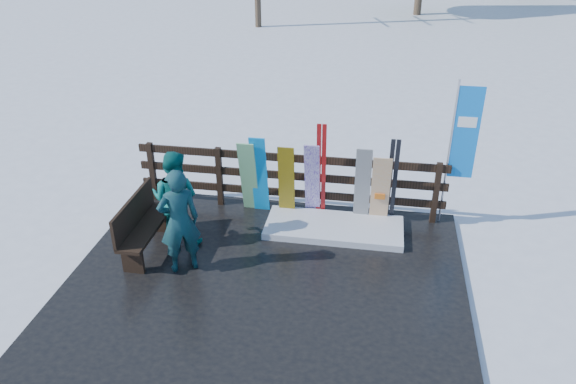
% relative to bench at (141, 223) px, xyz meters
% --- Properties ---
extents(ground, '(700.00, 700.00, 0.00)m').
position_rel_bench_xyz_m(ground, '(2.12, -0.49, -0.60)').
color(ground, white).
rests_on(ground, ground).
extents(deck, '(6.00, 5.00, 0.08)m').
position_rel_bench_xyz_m(deck, '(2.12, -0.49, -0.56)').
color(deck, black).
rests_on(deck, ground).
extents(fence, '(5.60, 0.10, 1.15)m').
position_rel_bench_xyz_m(fence, '(2.12, 1.71, 0.14)').
color(fence, black).
rests_on(fence, deck).
extents(snow_patch, '(2.37, 1.00, 0.12)m').
position_rel_bench_xyz_m(snow_patch, '(3.01, 1.11, -0.46)').
color(snow_patch, white).
rests_on(snow_patch, deck).
extents(bench, '(0.41, 1.50, 0.97)m').
position_rel_bench_xyz_m(bench, '(0.00, 0.00, 0.00)').
color(bench, black).
rests_on(bench, deck).
extents(snowboard_0, '(0.28, 0.34, 1.56)m').
position_rel_bench_xyz_m(snowboard_0, '(1.62, 1.49, 0.26)').
color(snowboard_0, '#0A94EA').
rests_on(snowboard_0, deck).
extents(snowboard_1, '(0.30, 0.39, 1.45)m').
position_rel_bench_xyz_m(snowboard_1, '(1.43, 1.49, 0.21)').
color(snowboard_1, silver).
rests_on(snowboard_1, deck).
extents(snowboard_2, '(0.29, 0.17, 1.38)m').
position_rel_bench_xyz_m(snowboard_2, '(2.11, 1.49, 0.17)').
color(snowboard_2, '#DCAE06').
rests_on(snowboard_2, deck).
extents(snowboard_3, '(0.26, 0.41, 1.50)m').
position_rel_bench_xyz_m(snowboard_3, '(2.57, 1.49, 0.24)').
color(snowboard_3, white).
rests_on(snowboard_3, deck).
extents(snowboard_4, '(0.27, 0.21, 1.45)m').
position_rel_bench_xyz_m(snowboard_4, '(3.45, 1.49, 0.21)').
color(snowboard_4, black).
rests_on(snowboard_4, deck).
extents(snowboard_5, '(0.32, 0.22, 1.31)m').
position_rel_bench_xyz_m(snowboard_5, '(3.76, 1.49, 0.14)').
color(snowboard_5, silver).
rests_on(snowboard_5, deck).
extents(ski_pair_a, '(0.17, 0.22, 1.83)m').
position_rel_bench_xyz_m(ski_pair_a, '(2.71, 1.56, 0.40)').
color(ski_pair_a, '#A41414').
rests_on(ski_pair_a, deck).
extents(ski_pair_b, '(0.17, 0.18, 1.63)m').
position_rel_bench_xyz_m(ski_pair_b, '(3.94, 1.56, 0.30)').
color(ski_pair_b, black).
rests_on(ski_pair_b, deck).
extents(rental_flag, '(0.45, 0.04, 2.60)m').
position_rel_bench_xyz_m(rental_flag, '(5.01, 1.76, 1.09)').
color(rental_flag, silver).
rests_on(rental_flag, deck).
extents(person_front, '(0.75, 0.67, 1.71)m').
position_rel_bench_xyz_m(person_front, '(0.80, -0.36, 0.34)').
color(person_front, '#175145').
rests_on(person_front, deck).
extents(person_back, '(0.85, 0.68, 1.65)m').
position_rel_bench_xyz_m(person_back, '(0.48, 0.35, 0.31)').
color(person_back, '#0D6560').
rests_on(person_back, deck).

